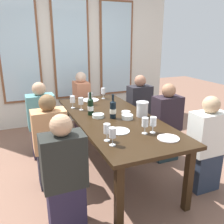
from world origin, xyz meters
name	(u,v)px	position (x,y,z in m)	size (l,w,h in m)	color
ground_plane	(113,168)	(0.00, 0.00, 0.00)	(12.00, 12.00, 0.00)	#835C49
back_wall_with_windows	(71,50)	(0.00, 2.13, 1.45)	(4.15, 0.10, 2.90)	silver
dining_table	(113,122)	(0.00, 0.00, 0.67)	(0.95, 2.25, 0.74)	black
white_plate_0	(119,131)	(-0.13, -0.48, 0.74)	(0.23, 0.23, 0.01)	white
white_plate_1	(168,138)	(0.24, -0.84, 0.74)	(0.22, 0.22, 0.01)	white
white_plate_2	(90,100)	(-0.02, 0.89, 0.74)	(0.27, 0.27, 0.01)	white
metal_pitcher	(142,109)	(0.34, -0.13, 0.84)	(0.16, 0.16, 0.19)	silver
wine_bottle_0	(91,106)	(-0.24, 0.18, 0.85)	(0.08, 0.08, 0.30)	black
wine_bottle_1	(113,109)	(-0.03, -0.05, 0.85)	(0.08, 0.08, 0.30)	black
tasting_bowl_0	(98,116)	(-0.18, 0.05, 0.76)	(0.15, 0.15, 0.04)	white
tasting_bowl_1	(126,113)	(0.19, 0.02, 0.76)	(0.12, 0.12, 0.04)	white
tasting_bowl_2	(127,117)	(0.12, -0.15, 0.77)	(0.14, 0.14, 0.05)	white
wine_glass_0	(107,129)	(-0.34, -0.65, 0.86)	(0.07, 0.07, 0.17)	white
wine_glass_1	(113,133)	(-0.33, -0.77, 0.86)	(0.07, 0.07, 0.17)	white
wine_glass_2	(90,97)	(-0.09, 0.66, 0.86)	(0.07, 0.07, 0.17)	white
wine_glass_3	(81,101)	(-0.29, 0.44, 0.86)	(0.07, 0.07, 0.17)	white
wine_glass_4	(103,91)	(0.21, 0.91, 0.86)	(0.07, 0.07, 0.17)	white
wine_glass_5	(72,100)	(-0.38, 0.58, 0.86)	(0.07, 0.07, 0.17)	white
wine_glass_6	(153,122)	(0.18, -0.65, 0.86)	(0.07, 0.07, 0.17)	white
wine_glass_7	(145,123)	(0.09, -0.63, 0.86)	(0.07, 0.07, 0.17)	white
seated_person_0	(42,122)	(-0.80, 0.75, 0.53)	(0.38, 0.24, 1.11)	#2D2537
seated_person_1	(139,109)	(0.80, 0.77, 0.53)	(0.38, 0.24, 1.11)	#242744
seated_person_2	(65,177)	(-0.80, -0.79, 0.53)	(0.38, 0.24, 1.11)	#28223B
seated_person_3	(206,147)	(0.80, -0.79, 0.53)	(0.38, 0.24, 1.11)	#273244
seated_person_4	(51,144)	(-0.80, -0.04, 0.53)	(0.38, 0.24, 1.11)	#24232F
seated_person_5	(166,125)	(0.80, -0.02, 0.53)	(0.38, 0.24, 1.11)	#263A3F
seated_person_6	(82,104)	(0.00, 1.48, 0.53)	(0.24, 0.38, 1.11)	#3A262F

